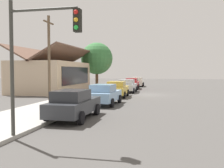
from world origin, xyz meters
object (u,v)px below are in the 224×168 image
(car_cherry, at_px, (132,83))
(utility_pole_wooden, at_px, (49,56))
(car_silver, at_px, (127,86))
(fire_hydrant_red, at_px, (117,87))
(traffic_light_main, at_px, (37,46))
(shade_tree, at_px, (97,59))
(car_skyblue, at_px, (104,94))
(car_ivory, at_px, (138,82))
(car_mustard, at_px, (117,89))
(car_charcoal, at_px, (74,104))

(car_cherry, distance_m, utility_pole_wooden, 16.79)
(car_silver, xyz_separation_m, fire_hydrant_red, (1.65, 1.55, -0.32))
(car_silver, relative_size, traffic_light_main, 0.90)
(traffic_light_main, distance_m, utility_pole_wooden, 13.64)
(shade_tree, relative_size, utility_pole_wooden, 0.92)
(car_skyblue, relative_size, car_ivory, 0.98)
(car_silver, height_order, shade_tree, shade_tree)
(car_mustard, distance_m, car_cherry, 11.72)
(fire_hydrant_red, bearing_deg, car_ivory, -7.63)
(car_charcoal, distance_m, car_skyblue, 5.97)
(fire_hydrant_red, bearing_deg, traffic_light_main, -176.00)
(car_cherry, height_order, shade_tree, shade_tree)
(car_mustard, xyz_separation_m, traffic_light_main, (-16.30, -0.24, 2.68))
(car_skyblue, distance_m, car_silver, 11.78)
(car_skyblue, relative_size, car_mustard, 1.00)
(car_cherry, bearing_deg, traffic_light_main, 178.66)
(car_charcoal, bearing_deg, car_ivory, 0.01)
(car_cherry, distance_m, car_ivory, 6.39)
(car_charcoal, relative_size, car_silver, 0.97)
(car_charcoal, relative_size, car_mustard, 1.03)
(car_cherry, xyz_separation_m, fire_hydrant_red, (-4.27, 1.33, -0.32))
(car_ivory, xyz_separation_m, shade_tree, (-6.02, 5.50, 3.69))
(utility_pole_wooden, relative_size, fire_hydrant_red, 10.56)
(car_silver, bearing_deg, car_cherry, 1.56)
(car_ivory, height_order, shade_tree, shade_tree)
(car_silver, height_order, utility_pole_wooden, utility_pole_wooden)
(car_skyblue, distance_m, car_mustard, 5.99)
(traffic_light_main, bearing_deg, car_mustard, 0.83)
(car_charcoal, height_order, utility_pole_wooden, utility_pole_wooden)
(car_charcoal, height_order, shade_tree, shade_tree)
(car_skyblue, xyz_separation_m, car_ivory, (24.09, 0.16, 0.00))
(car_mustard, distance_m, car_silver, 5.80)
(car_mustard, relative_size, fire_hydrant_red, 6.22)
(car_silver, height_order, car_cherry, same)
(car_ivory, relative_size, shade_tree, 0.65)
(utility_pole_wooden, bearing_deg, traffic_light_main, -155.48)
(car_skyblue, bearing_deg, shade_tree, 18.67)
(car_mustard, bearing_deg, utility_pole_wooden, 123.73)
(car_skyblue, bearing_deg, car_cherry, 2.09)
(car_cherry, xyz_separation_m, car_ivory, (6.39, -0.09, 0.00))
(car_skyblue, xyz_separation_m, car_mustard, (5.98, 0.17, -0.00))
(car_skyblue, xyz_separation_m, fire_hydrant_red, (13.43, 1.59, -0.32))
(car_skyblue, bearing_deg, traffic_light_main, -178.36)
(car_charcoal, xyz_separation_m, fire_hydrant_red, (19.40, 1.38, -0.32))
(shade_tree, distance_m, fire_hydrant_red, 7.36)
(shade_tree, bearing_deg, car_cherry, -93.92)
(car_silver, bearing_deg, car_charcoal, 178.93)
(traffic_light_main, xyz_separation_m, utility_pole_wooden, (12.40, 5.66, 0.44))
(car_cherry, distance_m, fire_hydrant_red, 4.49)
(utility_pole_wooden, bearing_deg, car_ivory, -13.86)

